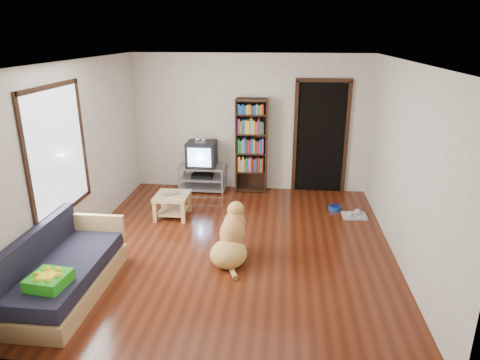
# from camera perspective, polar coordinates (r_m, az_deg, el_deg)

# --- Properties ---
(ground) EXTENTS (5.00, 5.00, 0.00)m
(ground) POSITION_cam_1_polar(r_m,az_deg,el_deg) (6.31, -0.70, -8.78)
(ground) COLOR #521F0E
(ground) RESTS_ON ground
(ceiling) EXTENTS (5.00, 5.00, 0.00)m
(ceiling) POSITION_cam_1_polar(r_m,az_deg,el_deg) (5.59, -0.81, 15.50)
(ceiling) COLOR white
(ceiling) RESTS_ON ground
(wall_back) EXTENTS (4.50, 0.00, 4.50)m
(wall_back) POSITION_cam_1_polar(r_m,az_deg,el_deg) (8.23, 1.30, 7.53)
(wall_back) COLOR silver
(wall_back) RESTS_ON ground
(wall_front) EXTENTS (4.50, 0.00, 4.50)m
(wall_front) POSITION_cam_1_polar(r_m,az_deg,el_deg) (3.52, -5.58, -8.97)
(wall_front) COLOR silver
(wall_front) RESTS_ON ground
(wall_left) EXTENTS (0.00, 5.00, 5.00)m
(wall_left) POSITION_cam_1_polar(r_m,az_deg,el_deg) (6.47, -20.98, 3.03)
(wall_left) COLOR silver
(wall_left) RESTS_ON ground
(wall_right) EXTENTS (0.00, 5.00, 5.00)m
(wall_right) POSITION_cam_1_polar(r_m,az_deg,el_deg) (6.00, 21.14, 1.80)
(wall_right) COLOR silver
(wall_right) RESTS_ON ground
(green_cushion) EXTENTS (0.42, 0.42, 0.13)m
(green_cushion) POSITION_cam_1_polar(r_m,az_deg,el_deg) (5.04, -24.13, -12.10)
(green_cushion) COLOR #1E9E1D
(green_cushion) RESTS_ON sofa
(laptop) EXTENTS (0.34, 0.30, 0.02)m
(laptop) POSITION_cam_1_polar(r_m,az_deg,el_deg) (7.16, -9.13, -1.92)
(laptop) COLOR silver
(laptop) RESTS_ON coffee_table
(dog_bowl) EXTENTS (0.22, 0.22, 0.08)m
(dog_bowl) POSITION_cam_1_polar(r_m,az_deg,el_deg) (7.67, 12.52, -3.67)
(dog_bowl) COLOR navy
(dog_bowl) RESTS_ON ground
(grey_rag) EXTENTS (0.41, 0.33, 0.03)m
(grey_rag) POSITION_cam_1_polar(r_m,az_deg,el_deg) (7.50, 14.99, -4.64)
(grey_rag) COLOR #ABABAB
(grey_rag) RESTS_ON ground
(window) EXTENTS (0.03, 1.46, 1.70)m
(window) POSITION_cam_1_polar(r_m,az_deg,el_deg) (5.99, -23.15, 3.52)
(window) COLOR white
(window) RESTS_ON wall_left
(doorway) EXTENTS (1.03, 0.05, 2.19)m
(doorway) POSITION_cam_1_polar(r_m,az_deg,el_deg) (8.26, 10.71, 5.95)
(doorway) COLOR black
(doorway) RESTS_ON wall_back
(tv_stand) EXTENTS (0.90, 0.45, 0.50)m
(tv_stand) POSITION_cam_1_polar(r_m,az_deg,el_deg) (8.39, -5.03, 0.38)
(tv_stand) COLOR #99999E
(tv_stand) RESTS_ON ground
(crt_tv) EXTENTS (0.55, 0.52, 0.58)m
(crt_tv) POSITION_cam_1_polar(r_m,az_deg,el_deg) (8.27, -5.10, 3.54)
(crt_tv) COLOR black
(crt_tv) RESTS_ON tv_stand
(bookshelf) EXTENTS (0.60, 0.30, 1.80)m
(bookshelf) POSITION_cam_1_polar(r_m,az_deg,el_deg) (8.14, 1.55, 5.24)
(bookshelf) COLOR black
(bookshelf) RESTS_ON ground
(sofa) EXTENTS (0.80, 1.80, 0.80)m
(sofa) POSITION_cam_1_polar(r_m,az_deg,el_deg) (5.56, -22.47, -11.42)
(sofa) COLOR tan
(sofa) RESTS_ON ground
(coffee_table) EXTENTS (0.55, 0.55, 0.40)m
(coffee_table) POSITION_cam_1_polar(r_m,az_deg,el_deg) (7.24, -9.02, -2.80)
(coffee_table) COLOR tan
(coffee_table) RESTS_ON ground
(dog) EXTENTS (0.58, 0.97, 0.79)m
(dog) POSITION_cam_1_polar(r_m,az_deg,el_deg) (5.84, -1.13, -8.01)
(dog) COLOR tan
(dog) RESTS_ON ground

